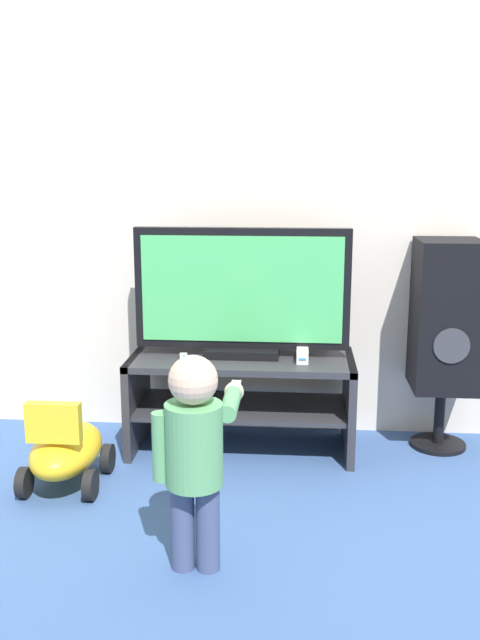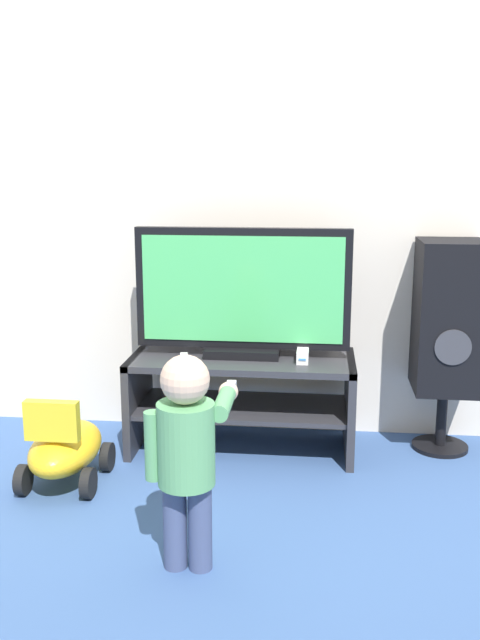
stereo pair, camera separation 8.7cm
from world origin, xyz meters
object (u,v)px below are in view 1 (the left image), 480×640
at_px(television, 242,294).
at_px(game_console, 302,353).
at_px(ride_on_toy, 66,450).
at_px(speaker_tower, 446,319).
at_px(child, 195,445).
at_px(remote_primary, 184,359).

relative_size(television, game_console, 4.99).
relative_size(game_console, ride_on_toy, 0.41).
height_order(television, speaker_tower, television).
bearing_deg(child, speaker_tower, 48.27).
distance_m(television, ride_on_toy, 1.05).
bearing_deg(ride_on_toy, speaker_tower, 18.76).
bearing_deg(game_console, speaker_tower, 10.11).
bearing_deg(child, game_console, 70.96).
bearing_deg(game_console, television, 172.07).
xyz_separation_m(child, speaker_tower, (1.02, 1.14, 0.19)).
bearing_deg(remote_primary, television, 24.66).
relative_size(television, ride_on_toy, 2.04).
bearing_deg(television, ride_on_toy, -145.69).
xyz_separation_m(child, ride_on_toy, (-0.64, 0.58, -0.28)).
bearing_deg(game_console, remote_primary, -171.69).
height_order(remote_primary, ride_on_toy, remote_primary).
bearing_deg(remote_primary, child, -78.57).
distance_m(remote_primary, child, 0.96).
bearing_deg(child, remote_primary, 101.43).
distance_m(remote_primary, speaker_tower, 1.24).
xyz_separation_m(television, ride_on_toy, (-0.71, -0.49, -0.60)).
bearing_deg(ride_on_toy, television, 34.31).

